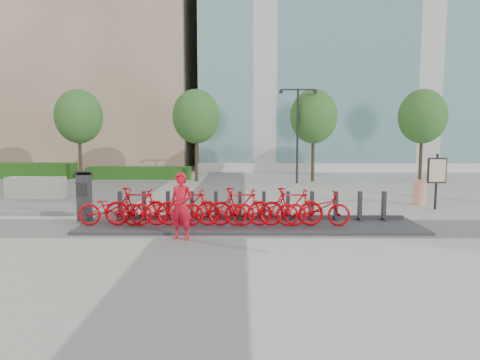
{
  "coord_description": "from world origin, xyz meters",
  "views": [
    {
      "loc": [
        1.08,
        -11.82,
        2.64
      ],
      "look_at": [
        1.0,
        1.5,
        1.2
      ],
      "focal_mm": 32.0,
      "sensor_mm": 36.0,
      "label": 1
    }
  ],
  "objects_px": {
    "map_sign": "(437,173)",
    "construction_barrel": "(420,193)",
    "bike_0": "(111,208)",
    "jersey_barrier": "(36,188)",
    "kiosk": "(84,197)",
    "worker_red": "(181,206)"
  },
  "relations": [
    {
      "from": "bike_0",
      "to": "map_sign",
      "type": "bearing_deg",
      "value": -73.63
    },
    {
      "from": "worker_red",
      "to": "kiosk",
      "type": "bearing_deg",
      "value": 167.77
    },
    {
      "from": "construction_barrel",
      "to": "jersey_barrier",
      "type": "relative_size",
      "value": 0.4
    },
    {
      "from": "worker_red",
      "to": "construction_barrel",
      "type": "relative_size",
      "value": 1.83
    },
    {
      "from": "bike_0",
      "to": "jersey_barrier",
      "type": "distance_m",
      "value": 7.32
    },
    {
      "from": "construction_barrel",
      "to": "map_sign",
      "type": "bearing_deg",
      "value": -80.98
    },
    {
      "from": "kiosk",
      "to": "worker_red",
      "type": "xyz_separation_m",
      "value": [
        3.14,
        -1.9,
        0.05
      ]
    },
    {
      "from": "map_sign",
      "to": "kiosk",
      "type": "bearing_deg",
      "value": -166.37
    },
    {
      "from": "jersey_barrier",
      "to": "map_sign",
      "type": "xyz_separation_m",
      "value": [
        15.24,
        -2.46,
        0.85
      ]
    },
    {
      "from": "worker_red",
      "to": "map_sign",
      "type": "xyz_separation_m",
      "value": [
        8.3,
        4.3,
        0.45
      ]
    },
    {
      "from": "construction_barrel",
      "to": "map_sign",
      "type": "relative_size",
      "value": 0.47
    },
    {
      "from": "bike_0",
      "to": "jersey_barrier",
      "type": "height_order",
      "value": "bike_0"
    },
    {
      "from": "kiosk",
      "to": "worker_red",
      "type": "bearing_deg",
      "value": -37.71
    },
    {
      "from": "map_sign",
      "to": "construction_barrel",
      "type": "bearing_deg",
      "value": 100.81
    },
    {
      "from": "map_sign",
      "to": "bike_0",
      "type": "bearing_deg",
      "value": -161.85
    },
    {
      "from": "kiosk",
      "to": "map_sign",
      "type": "distance_m",
      "value": 11.7
    },
    {
      "from": "jersey_barrier",
      "to": "worker_red",
      "type": "bearing_deg",
      "value": -44.43
    },
    {
      "from": "map_sign",
      "to": "worker_red",
      "type": "bearing_deg",
      "value": -150.86
    },
    {
      "from": "kiosk",
      "to": "jersey_barrier",
      "type": "xyz_separation_m",
      "value": [
        -3.8,
        4.86,
        -0.35
      ]
    },
    {
      "from": "bike_0",
      "to": "construction_barrel",
      "type": "bearing_deg",
      "value": -68.56
    },
    {
      "from": "bike_0",
      "to": "construction_barrel",
      "type": "xyz_separation_m",
      "value": [
        10.29,
        4.04,
        -0.1
      ]
    },
    {
      "from": "kiosk",
      "to": "map_sign",
      "type": "xyz_separation_m",
      "value": [
        11.44,
        2.4,
        0.49
      ]
    }
  ]
}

